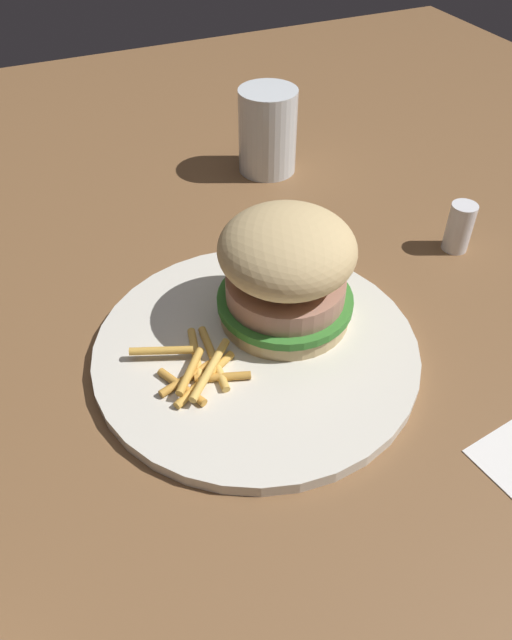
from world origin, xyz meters
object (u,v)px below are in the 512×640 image
object	(u,v)px
fries_pile	(198,369)
drink_glass	(268,136)
plate	(256,349)
salt_shaker	(459,227)
sandwich	(287,270)

from	to	relation	value
fries_pile	drink_glass	size ratio (longest dim) A/B	0.85
fries_pile	drink_glass	xyz separation A→B (m)	(-0.21, -0.32, 0.03)
drink_glass	plate	bearing A→B (deg)	63.55
drink_glass	salt_shaker	distance (m)	0.27
fries_pile	drink_glass	distance (m)	0.38
fries_pile	salt_shaker	distance (m)	0.33
sandwich	drink_glass	world-z (taller)	sandwich
plate	fries_pile	bearing A→B (deg)	10.69
drink_glass	salt_shaker	bearing A→B (deg)	115.08
plate	salt_shaker	world-z (taller)	salt_shaker
plate	sandwich	size ratio (longest dim) A/B	2.32
fries_pile	salt_shaker	size ratio (longest dim) A/B	1.63
plate	drink_glass	distance (m)	0.34
sandwich	fries_pile	bearing A→B (deg)	19.14
fries_pile	plate	bearing A→B (deg)	-169.31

